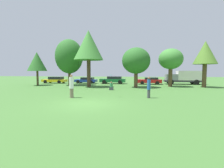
# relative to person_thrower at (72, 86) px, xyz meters

# --- Properties ---
(ground_plane) EXTENTS (120.00, 120.00, 0.00)m
(ground_plane) POSITION_rel_person_thrower_xyz_m (1.96, -2.30, -0.97)
(ground_plane) COLOR #3D6B2D
(person_thrower) EXTENTS (0.36, 0.36, 1.93)m
(person_thrower) POSITION_rel_person_thrower_xyz_m (0.00, 0.00, 0.00)
(person_thrower) COLOR #726651
(person_thrower) RESTS_ON ground
(person_catcher) EXTENTS (0.28, 0.28, 1.76)m
(person_catcher) POSITION_rel_person_thrower_xyz_m (6.34, 0.79, -0.05)
(person_catcher) COLOR #3F3F47
(person_catcher) RESTS_ON ground
(frisbee) EXTENTS (0.23, 0.23, 0.06)m
(frisbee) POSITION_rel_person_thrower_xyz_m (3.21, 0.78, 0.91)
(frisbee) COLOR #19B2D8
(bystander_sitting) EXTENTS (0.47, 0.39, 1.00)m
(bystander_sitting) POSITION_rel_person_thrower_xyz_m (2.42, 6.19, -0.57)
(bystander_sitting) COLOR #3F3F47
(bystander_sitting) RESTS_ON ground
(tree_0) EXTENTS (2.97, 2.97, 5.24)m
(tree_0) POSITION_rel_person_thrower_xyz_m (-10.14, 11.19, 2.76)
(tree_0) COLOR brown
(tree_0) RESTS_ON ground
(tree_1) EXTENTS (4.32, 4.32, 7.25)m
(tree_1) POSITION_rel_person_thrower_xyz_m (-5.21, 12.14, 3.56)
(tree_1) COLOR brown
(tree_1) RESTS_ON ground
(tree_2) EXTENTS (4.11, 4.11, 7.92)m
(tree_2) POSITION_rel_person_thrower_xyz_m (-1.30, 9.62, 4.83)
(tree_2) COLOR #473323
(tree_2) RESTS_ON ground
(tree_3) EXTENTS (3.83, 3.83, 5.44)m
(tree_3) POSITION_rel_person_thrower_xyz_m (5.30, 9.88, 2.66)
(tree_3) COLOR brown
(tree_3) RESTS_ON ground
(tree_4) EXTENTS (3.40, 3.40, 5.44)m
(tree_4) POSITION_rel_person_thrower_xyz_m (10.21, 11.71, 2.93)
(tree_4) COLOR brown
(tree_4) RESTS_ON ground
(tree_5) EXTENTS (3.13, 3.13, 6.33)m
(tree_5) POSITION_rel_person_thrower_xyz_m (14.63, 11.29, 3.69)
(tree_5) COLOR brown
(tree_5) RESTS_ON ground
(parked_car_yellow) EXTENTS (4.42, 2.02, 1.21)m
(parked_car_yellow) POSITION_rel_person_thrower_xyz_m (-9.74, 16.13, -0.34)
(parked_car_yellow) COLOR gold
(parked_car_yellow) RESTS_ON ground
(parked_car_blue) EXTENTS (4.03, 1.98, 1.11)m
(parked_car_blue) POSITION_rel_person_thrower_xyz_m (-3.83, 16.70, -0.38)
(parked_car_blue) COLOR #1E389E
(parked_car_blue) RESTS_ON ground
(parked_car_green) EXTENTS (4.56, 2.03, 1.32)m
(parked_car_green) POSITION_rel_person_thrower_xyz_m (1.28, 16.30, -0.27)
(parked_car_green) COLOR #196633
(parked_car_green) RESTS_ON ground
(parked_car_red) EXTENTS (4.00, 2.09, 1.18)m
(parked_car_red) POSITION_rel_person_thrower_xyz_m (7.67, 15.91, -0.34)
(parked_car_red) COLOR red
(parked_car_red) RESTS_ON ground
(delivery_truck_grey) EXTENTS (6.42, 2.48, 2.30)m
(delivery_truck_grey) POSITION_rel_person_thrower_xyz_m (13.58, 16.77, 0.28)
(delivery_truck_grey) COLOR #2D2D33
(delivery_truck_grey) RESTS_ON ground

